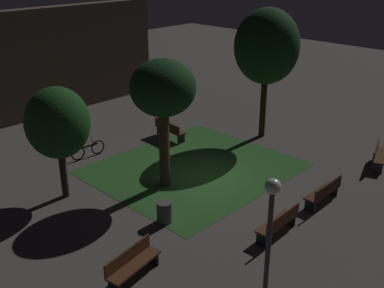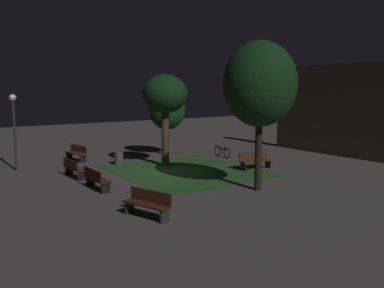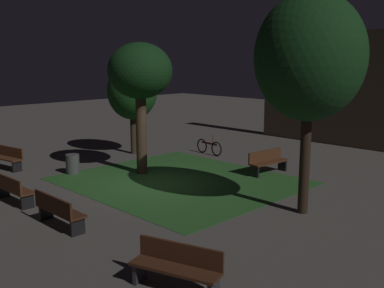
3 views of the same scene
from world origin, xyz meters
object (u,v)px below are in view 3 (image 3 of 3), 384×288
Objects in this scene: bench_by_lamp at (6,157)px; tree_back_left at (132,92)px; bench_front_left at (12,188)px; trash_bin at (73,164)px; bicycle at (209,147)px; bench_lawn_edge at (268,161)px; bench_back_row at (58,210)px; bench_path_side at (177,266)px; tree_tall_center at (140,73)px; tree_near_wall at (310,58)px.

tree_back_left reaches higher than bench_by_lamp.
bench_front_left is 2.43× the size of trash_bin.
bicycle is at bearing 94.24° from bench_front_left.
bench_lawn_edge is 7.43m from trash_bin.
bicycle reaches higher than bench_front_left.
bicycle is at bearing 63.75° from bench_by_lamp.
tree_back_left is at bearing 130.58° from bench_back_row.
bench_back_row is 4.50m from bench_path_side.
bench_by_lamp is 2.95m from trash_bin.
bicycle is (3.81, 7.73, -0.14)m from bench_by_lamp.
bench_lawn_edge is 2.45× the size of trash_bin.
tree_tall_center is (-0.15, 5.11, 3.31)m from bench_front_left.
bench_back_row is at bearing -33.79° from trash_bin.
bench_back_row is at bearing -93.02° from bench_lawn_edge.
tree_tall_center is at bearing 145.64° from bench_path_side.
bench_by_lamp is 0.30× the size of tree_near_wall.
tree_tall_center is (-6.78, -0.42, -0.55)m from tree_near_wall.
tree_near_wall reaches higher than bench_by_lamp.
bench_back_row is at bearing -49.42° from tree_back_left.
tree_tall_center is at bearing -135.18° from bench_lawn_edge.
bicycle is (-3.95, 0.96, -0.14)m from bench_lawn_edge.
bench_path_side is at bearing -8.24° from bench_by_lamp.
bench_lawn_edge is at bearing 44.82° from tree_tall_center.
tree_tall_center is (4.36, 3.39, 3.31)m from bench_by_lamp.
tree_back_left is (-6.54, -1.38, 2.37)m from bench_lawn_edge.
bench_path_side is at bearing -64.45° from bench_lawn_edge.
tree_near_wall is (11.14, 3.80, 3.86)m from bench_by_lamp.
tree_back_left is 5.55× the size of trash_bin.
bench_front_left is at bearing -88.31° from tree_tall_center.
bicycle reaches higher than bench_back_row.
bench_lawn_edge is at bearing 86.98° from bench_back_row.
tree_tall_center is (-2.95, 5.11, 3.31)m from bench_back_row.
tree_near_wall reaches higher than tree_tall_center.
trash_bin is at bearing -134.50° from bench_lawn_edge.
bench_by_lamp is 11.94m from bench_path_side.
tree_tall_center is at bearing 46.73° from trash_bin.
bench_lawn_edge is at bearing 11.94° from tree_back_left.
bench_lawn_edge is 1.12× the size of bicycle.
tree_back_left is 4.30m from bicycle.
bench_by_lamp is at bearing -102.86° from tree_back_left.
bench_path_side is at bearing -82.98° from tree_near_wall.
trash_bin is at bearing -71.32° from tree_back_left.
bicycle reaches higher than bench_lawn_edge.
bicycle is at bearing 78.65° from trash_bin.
bench_front_left is 0.97× the size of bench_path_side.
bench_front_left is 2.80m from bench_back_row.
tree_near_wall is 10.15m from tree_back_left.
tree_near_wall is 3.71× the size of bicycle.
bench_front_left is 6.09m from tree_tall_center.
bench_path_side is (11.82, -1.71, 0.00)m from bench_by_lamp.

